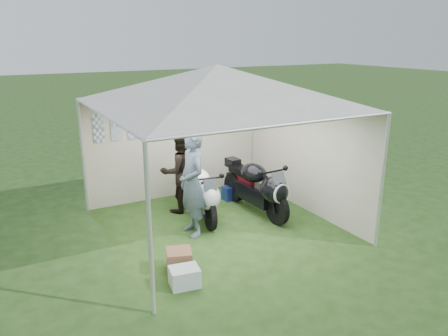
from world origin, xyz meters
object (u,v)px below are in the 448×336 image
at_px(motorcycle_black, 258,186).
at_px(crate_0, 185,277).
at_px(person_blue_jacket, 192,183).
at_px(crate_1, 179,260).
at_px(motorcycle_white, 201,192).
at_px(person_dark_jacket, 180,172).
at_px(paddock_stand, 232,192).
at_px(canopy_tent, 217,89).
at_px(equipment_box, 238,184).

relative_size(motorcycle_black, crate_0, 5.05).
xyz_separation_m(person_blue_jacket, crate_1, (-0.74, -1.11, -0.79)).
relative_size(motorcycle_white, crate_0, 4.73).
distance_m(motorcycle_black, person_dark_jacket, 1.60).
distance_m(person_dark_jacket, person_blue_jacket, 1.14).
height_order(paddock_stand, person_blue_jacket, person_blue_jacket).
distance_m(canopy_tent, paddock_stand, 2.83).
xyz_separation_m(motorcycle_white, paddock_stand, (1.04, 0.60, -0.39)).
distance_m(person_blue_jacket, crate_0, 1.94).
height_order(motorcycle_black, paddock_stand, motorcycle_black).
relative_size(person_dark_jacket, crate_1, 4.51).
xyz_separation_m(canopy_tent, crate_1, (-1.28, -1.18, -2.41)).
relative_size(motorcycle_black, equipment_box, 4.51).
bearing_deg(person_blue_jacket, motorcycle_black, 100.34).
xyz_separation_m(crate_0, crate_1, (0.10, 0.44, 0.03)).
bearing_deg(canopy_tent, crate_0, -130.50).
distance_m(motorcycle_white, person_blue_jacket, 0.85).
height_order(person_blue_jacket, crate_1, person_blue_jacket).
bearing_deg(person_dark_jacket, paddock_stand, -176.75).
xyz_separation_m(motorcycle_white, crate_0, (-1.29, -2.13, -0.41)).
relative_size(motorcycle_white, paddock_stand, 4.76).
bearing_deg(equipment_box, person_dark_jacket, -167.60).
xyz_separation_m(motorcycle_black, person_blue_jacket, (-1.55, -0.23, 0.38)).
bearing_deg(crate_0, canopy_tent, 49.50).
relative_size(equipment_box, crate_0, 1.12).
bearing_deg(paddock_stand, crate_0, -130.54).
bearing_deg(person_dark_jacket, person_blue_jacket, 77.79).
xyz_separation_m(person_blue_jacket, equipment_box, (1.80, 1.46, -0.73)).
bearing_deg(canopy_tent, person_dark_jacket, 106.62).
relative_size(person_dark_jacket, equipment_box, 3.61).
xyz_separation_m(canopy_tent, motorcycle_white, (-0.09, 0.51, -2.03)).
bearing_deg(canopy_tent, crate_1, -137.29).
relative_size(canopy_tent, crate_0, 13.52).
distance_m(motorcycle_black, person_blue_jacket, 1.61).
bearing_deg(motorcycle_black, motorcycle_white, 158.80).
height_order(canopy_tent, paddock_stand, canopy_tent).
xyz_separation_m(person_dark_jacket, crate_0, (-1.07, -2.65, -0.71)).
xyz_separation_m(motorcycle_white, crate_1, (-1.19, -1.70, -0.38)).
xyz_separation_m(canopy_tent, person_dark_jacket, (-0.31, 1.03, -1.73)).
bearing_deg(crate_1, person_blue_jacket, 56.12).
bearing_deg(canopy_tent, equipment_box, 47.53).
relative_size(motorcycle_white, person_dark_jacket, 1.17).
bearing_deg(canopy_tent, motorcycle_white, 99.87).
distance_m(canopy_tent, equipment_box, 2.99).
relative_size(paddock_stand, equipment_box, 0.89).
distance_m(person_blue_jacket, equipment_box, 2.43).
height_order(motorcycle_black, equipment_box, motorcycle_black).
height_order(motorcycle_white, crate_1, motorcycle_white).
height_order(motorcycle_white, crate_0, motorcycle_white).
relative_size(motorcycle_black, paddock_stand, 5.09).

